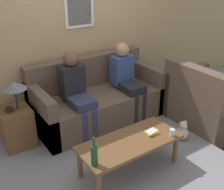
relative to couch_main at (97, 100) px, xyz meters
name	(u,v)px	position (x,y,z in m)	size (l,w,h in m)	color
ground_plane	(117,133)	(0.00, -0.55, -0.33)	(16.00, 16.00, 0.00)	gray
wall_back	(79,33)	(0.00, 0.49, 0.97)	(9.00, 0.08, 2.60)	tan
couch_main	(97,100)	(0.00, 0.00, 0.00)	(2.02, 0.93, 0.97)	brown
couch_side	(209,103)	(1.37, -1.09, 0.00)	(0.93, 1.23, 0.97)	brown
coffee_table	(130,145)	(-0.32, -1.29, 0.03)	(1.25, 0.55, 0.42)	brown
side_table_with_lamp	(17,123)	(-1.28, -0.01, 0.01)	(0.41, 0.40, 0.94)	brown
wine_bottle	(94,155)	(-0.89, -1.42, 0.21)	(0.07, 0.07, 0.34)	#19421E
drinking_glass	(172,132)	(0.17, -1.48, 0.13)	(0.06, 0.06, 0.09)	silver
book_stack	(152,132)	(-0.01, -1.31, 0.10)	(0.17, 0.13, 0.04)	gold
person_left	(76,90)	(-0.43, -0.16, 0.34)	(0.34, 0.62, 1.21)	#2D334C
person_right	(127,77)	(0.47, -0.15, 0.33)	(0.34, 0.63, 1.19)	black
teddy_bear	(182,131)	(0.71, -1.19, -0.21)	(0.18, 0.18, 0.29)	beige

